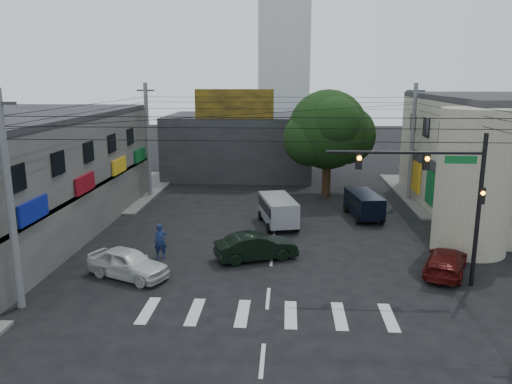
# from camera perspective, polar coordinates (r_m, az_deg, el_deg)

# --- Properties ---
(ground) EXTENTS (160.00, 160.00, 0.00)m
(ground) POSITION_cam_1_polar(r_m,az_deg,el_deg) (25.40, 1.66, -9.21)
(ground) COLOR black
(ground) RESTS_ON ground
(sidewalk_far_left) EXTENTS (16.00, 16.00, 0.15)m
(sidewalk_far_left) POSITION_cam_1_polar(r_m,az_deg,el_deg) (46.54, -20.24, 0.34)
(sidewalk_far_left) COLOR #514F4C
(sidewalk_far_left) RESTS_ON ground
(sidewalk_far_right) EXTENTS (16.00, 16.00, 0.15)m
(sidewalk_far_right) POSITION_cam_1_polar(r_m,az_deg,el_deg) (45.94, 25.57, -0.29)
(sidewalk_far_right) COLOR #514F4C
(sidewalk_far_right) RESTS_ON ground
(corner_column) EXTENTS (4.00, 4.00, 8.00)m
(corner_column) POSITION_cam_1_polar(r_m,az_deg,el_deg) (29.88, 23.59, 1.09)
(corner_column) COLOR gray
(corner_column) RESTS_ON ground
(building_far) EXTENTS (14.00, 10.00, 6.00)m
(building_far) POSITION_cam_1_polar(r_m,az_deg,el_deg) (50.18, -1.86, 5.39)
(building_far) COLOR #232326
(building_far) RESTS_ON ground
(billboard) EXTENTS (7.00, 0.30, 2.60)m
(billboard) POSITION_cam_1_polar(r_m,az_deg,el_deg) (44.93, -2.51, 10.01)
(billboard) COLOR olive
(billboard) RESTS_ON building_far
(tower_distant) EXTENTS (9.00, 9.00, 44.00)m
(tower_distant) POSITION_cam_1_polar(r_m,az_deg,el_deg) (94.34, 3.34, 20.47)
(tower_distant) COLOR silver
(tower_distant) RESTS_ON ground
(street_tree) EXTENTS (6.40, 6.40, 8.70)m
(street_tree) POSITION_cam_1_polar(r_m,az_deg,el_deg) (40.85, 8.21, 7.04)
(street_tree) COLOR black
(street_tree) RESTS_ON ground
(traffic_gantry) EXTENTS (7.10, 0.35, 7.20)m
(traffic_gantry) POSITION_cam_1_polar(r_m,az_deg,el_deg) (24.06, 20.61, 0.74)
(traffic_gantry) COLOR black
(traffic_gantry) RESTS_ON ground
(utility_pole_near_left) EXTENTS (0.32, 0.32, 9.20)m
(utility_pole_near_left) POSITION_cam_1_polar(r_m,az_deg,el_deg) (22.65, -26.31, -1.10)
(utility_pole_near_left) COLOR #59595B
(utility_pole_near_left) RESTS_ON ground
(utility_pole_far_left) EXTENTS (0.32, 0.32, 9.20)m
(utility_pole_far_left) POSITION_cam_1_polar(r_m,az_deg,el_deg) (41.39, -12.26, 5.73)
(utility_pole_far_left) COLOR #59595B
(utility_pole_far_left) RESTS_ON ground
(utility_pole_far_right) EXTENTS (0.32, 0.32, 9.20)m
(utility_pole_far_right) POSITION_cam_1_polar(r_m,az_deg,el_deg) (41.00, 17.41, 5.37)
(utility_pole_far_right) COLOR #59595B
(utility_pole_far_right) RESTS_ON ground
(dark_sedan) EXTENTS (4.50, 5.44, 1.45)m
(dark_sedan) POSITION_cam_1_polar(r_m,az_deg,el_deg) (26.91, 0.02, -6.26)
(dark_sedan) COLOR black
(dark_sedan) RESTS_ON ground
(white_compact) EXTENTS (4.91, 5.56, 1.46)m
(white_compact) POSITION_cam_1_polar(r_m,az_deg,el_deg) (25.39, -14.45, -7.88)
(white_compact) COLOR silver
(white_compact) RESTS_ON ground
(maroon_sedan) EXTENTS (4.95, 5.71, 1.29)m
(maroon_sedan) POSITION_cam_1_polar(r_m,az_deg,el_deg) (26.82, 20.88, -7.40)
(maroon_sedan) COLOR #480B0A
(maroon_sedan) RESTS_ON ground
(silver_minivan) EXTENTS (5.23, 3.83, 1.89)m
(silver_minivan) POSITION_cam_1_polar(r_m,az_deg,el_deg) (32.93, 2.54, -2.27)
(silver_minivan) COLOR #9FA0A6
(silver_minivan) RESTS_ON ground
(navy_van) EXTENTS (4.92, 3.00, 1.77)m
(navy_van) POSITION_cam_1_polar(r_m,az_deg,el_deg) (35.52, 12.20, -1.53)
(navy_van) COLOR black
(navy_van) RESTS_ON ground
(traffic_officer) EXTENTS (1.04, 0.97, 1.92)m
(traffic_officer) POSITION_cam_1_polar(r_m,az_deg,el_deg) (27.51, -10.85, -5.55)
(traffic_officer) COLOR #16254F
(traffic_officer) RESTS_ON ground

